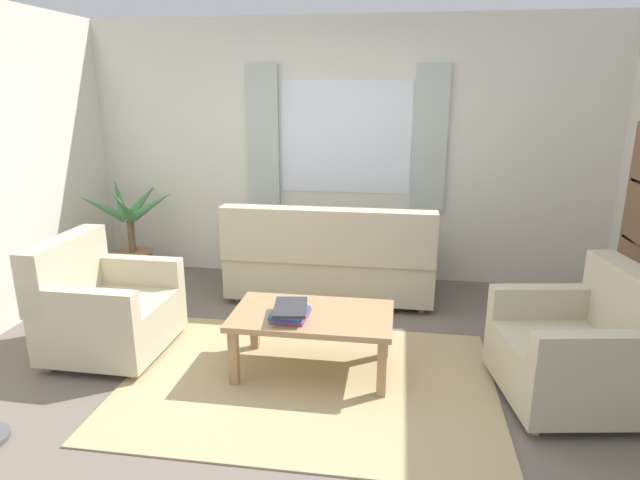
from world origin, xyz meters
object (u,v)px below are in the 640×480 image
Objects in this scene: armchair_left at (104,308)px; coffee_table at (313,321)px; armchair_right at (581,350)px; potted_plant at (132,242)px; book_stack_on_table at (290,311)px; couch at (331,260)px.

coffee_table is (1.58, -0.05, 0.03)m from armchair_left.
potted_plant is at bearing -123.05° from armchair_right.
coffee_table is at bearing -36.26° from potted_plant.
coffee_table is at bearing 35.18° from book_stack_on_table.
armchair_right is 1.86m from book_stack_on_table.
armchair_left is (-1.53, -1.33, -0.01)m from couch.
coffee_table is at bearing -91.15° from armchair_left.
potted_plant is (-0.56, 1.52, 0.05)m from armchair_left.
armchair_left is 2.45× the size of book_stack_on_table.
armchair_left is at bearing -102.35° from armchair_right.
armchair_left is 0.91× the size of armchair_right.
book_stack_on_table is at bearing 87.05° from couch.
book_stack_on_table is at bearing -39.71° from potted_plant.
coffee_table is 0.96× the size of potted_plant.
armchair_left is at bearing 41.18° from couch.
armchair_right is 0.84× the size of potted_plant.
coffee_table is (-1.72, 0.12, 0.03)m from armchair_right.
book_stack_on_table is (-1.85, 0.02, 0.13)m from armchair_right.
armchair_right is 2.68× the size of book_stack_on_table.
armchair_right is (1.77, -1.50, -0.01)m from couch.
armchair_left is at bearing 178.13° from coffee_table.
couch is 2.09m from potted_plant.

